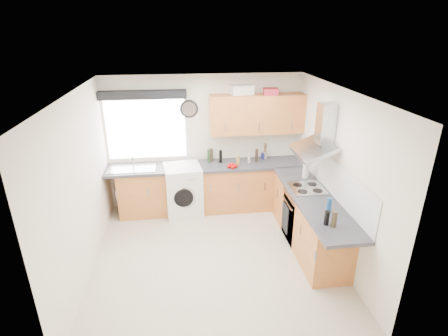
{
  "coord_description": "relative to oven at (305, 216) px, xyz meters",
  "views": [
    {
      "loc": [
        -0.42,
        -4.43,
        3.29
      ],
      "look_at": [
        0.25,
        0.85,
        1.1
      ],
      "focal_mm": 28.0,
      "sensor_mm": 36.0,
      "label": 1
    }
  ],
  "objects": [
    {
      "name": "base_cab_right",
      "position": [
        0.01,
        -0.15,
        0.01
      ],
      "size": [
        0.58,
        2.1,
        0.86
      ],
      "primitive_type": "cube",
      "color": "#AF632D",
      "rests_on": "ground_plane"
    },
    {
      "name": "base_cab_back",
      "position": [
        -1.6,
        1.21,
        0.01
      ],
      "size": [
        3.0,
        0.58,
        0.86
      ],
      "primitive_type": "cube",
      "color": "#AF632D",
      "rests_on": "ground_plane"
    },
    {
      "name": "bottle_1",
      "position": [
        -0.13,
        -1.05,
        0.58
      ],
      "size": [
        0.07,
        0.07,
        0.19
      ],
      "primitive_type": "cylinder",
      "color": "black",
      "rests_on": "worktop_right"
    },
    {
      "name": "utensil_pot",
      "position": [
        -0.35,
        1.4,
        0.55
      ],
      "size": [
        0.11,
        0.11,
        0.13
      ],
      "primitive_type": "cylinder",
      "rotation": [
        0.0,
        0.0,
        0.3
      ],
      "color": "gray",
      "rests_on": "worktop_back"
    },
    {
      "name": "window",
      "position": [
        -2.55,
        1.49,
        1.12
      ],
      "size": [
        1.4,
        0.02,
        1.1
      ],
      "primitive_type": "cube",
      "color": "white",
      "rests_on": "wall_back"
    },
    {
      "name": "wall_back",
      "position": [
        -1.5,
        1.5,
        0.82
      ],
      "size": [
        3.6,
        0.02,
        2.5
      ],
      "primitive_type": "cube",
      "color": "silver",
      "rests_on": "ground_plane"
    },
    {
      "name": "sink",
      "position": [
        -2.83,
        1.2,
        0.52
      ],
      "size": [
        0.84,
        0.46,
        0.1
      ],
      "primitive_type": null,
      "color": "#A6ACB4",
      "rests_on": "worktop_back"
    },
    {
      "name": "jar_3",
      "position": [
        -1.45,
        1.33,
        0.61
      ],
      "size": [
        0.04,
        0.04,
        0.25
      ],
      "primitive_type": "cylinder",
      "color": "#1B4C21",
      "rests_on": "worktop_back"
    },
    {
      "name": "casserole",
      "position": [
        -0.83,
        1.42,
        1.81
      ],
      "size": [
        0.43,
        0.34,
        0.16
      ],
      "primitive_type": "cube",
      "rotation": [
        0.0,
        0.0,
        0.17
      ],
      "color": "white",
      "rests_on": "upper_cabinets"
    },
    {
      "name": "wall_right",
      "position": [
        0.3,
        -0.3,
        0.82
      ],
      "size": [
        0.02,
        3.6,
        2.5
      ],
      "primitive_type": "cube",
      "color": "silver",
      "rests_on": "ground_plane"
    },
    {
      "name": "ground_plane",
      "position": [
        -1.5,
        -0.3,
        -0.42
      ],
      "size": [
        3.6,
        3.6,
        0.0
      ],
      "primitive_type": "plane",
      "color": "beige"
    },
    {
      "name": "worktop_right",
      "position": [
        0.0,
        -0.3,
        0.46
      ],
      "size": [
        0.62,
        2.42,
        0.05
      ],
      "primitive_type": "cube",
      "color": "#302F35",
      "rests_on": "base_cab_right"
    },
    {
      "name": "wall_front",
      "position": [
        -1.5,
        -2.1,
        0.82
      ],
      "size": [
        3.6,
        0.02,
        2.5
      ],
      "primitive_type": "cube",
      "color": "silver",
      "rests_on": "ground_plane"
    },
    {
      "name": "ceiling",
      "position": [
        -1.5,
        -0.3,
        2.08
      ],
      "size": [
        3.6,
        3.6,
        0.02
      ],
      "primitive_type": "cube",
      "color": "white",
      "rests_on": "wall_back"
    },
    {
      "name": "base_cab_corner",
      "position": [
        0.0,
        1.2,
        0.01
      ],
      "size": [
        0.6,
        0.6,
        0.86
      ],
      "primitive_type": "cube",
      "color": "#AF632D",
      "rests_on": "ground_plane"
    },
    {
      "name": "jar_2",
      "position": [
        -0.7,
        1.21,
        0.57
      ],
      "size": [
        0.06,
        0.06,
        0.17
      ],
      "primitive_type": "cylinder",
      "color": "#A69D8D",
      "rests_on": "worktop_back"
    },
    {
      "name": "wall_left",
      "position": [
        -3.3,
        -0.3,
        0.82
      ],
      "size": [
        0.02,
        3.6,
        2.5
      ],
      "primitive_type": "cube",
      "color": "silver",
      "rests_on": "ground_plane"
    },
    {
      "name": "hob_plate",
      "position": [
        0.0,
        0.0,
        0.49
      ],
      "size": [
        0.52,
        0.52,
        0.01
      ],
      "primitive_type": "cube",
      "color": "#A6ACB4",
      "rests_on": "worktop_right"
    },
    {
      "name": "upper_cabinets",
      "position": [
        -0.55,
        1.32,
        1.38
      ],
      "size": [
        1.7,
        0.35,
        0.7
      ],
      "primitive_type": "cube",
      "color": "#AF632D",
      "rests_on": "wall_back"
    },
    {
      "name": "jar_6",
      "position": [
        -0.92,
        1.14,
        0.58
      ],
      "size": [
        0.07,
        0.07,
        0.18
      ],
      "primitive_type": "cylinder",
      "color": "olive",
      "rests_on": "worktop_back"
    },
    {
      "name": "storage_box",
      "position": [
        -0.34,
        1.26,
        1.78
      ],
      "size": [
        0.28,
        0.24,
        0.12
      ],
      "primitive_type": "cube",
      "rotation": [
        0.0,
        0.0,
        -0.13
      ],
      "color": "maroon",
      "rests_on": "upper_cabinets"
    },
    {
      "name": "window_blind",
      "position": [
        -2.55,
        1.4,
        1.76
      ],
      "size": [
        1.5,
        0.18,
        0.14
      ],
      "primitive_type": "cube",
      "color": "black",
      "rests_on": "wall_back"
    },
    {
      "name": "kitchen_roll",
      "position": [
        0.12,
        0.44,
        0.6
      ],
      "size": [
        0.12,
        0.12,
        0.24
      ],
      "primitive_type": "cylinder",
      "rotation": [
        0.0,
        0.0,
        -0.16
      ],
      "color": "white",
      "rests_on": "worktop_right"
    },
    {
      "name": "washing_machine",
      "position": [
        -1.94,
        1.1,
        0.05
      ],
      "size": [
        0.71,
        0.69,
        0.94
      ],
      "primitive_type": "cube",
      "rotation": [
        0.0,
        0.0,
        0.12
      ],
      "color": "white",
      "rests_on": "ground_plane"
    },
    {
      "name": "worktop_back",
      "position": [
        -1.5,
        1.2,
        0.46
      ],
      "size": [
        3.6,
        0.62,
        0.05
      ],
      "primitive_type": "cube",
      "color": "#302F35",
      "rests_on": "base_cab_back"
    },
    {
      "name": "splashback",
      "position": [
        0.29,
        0.0,
        0.75
      ],
      "size": [
        0.01,
        3.0,
        0.54
      ],
      "primitive_type": "cube",
      "color": "white",
      "rests_on": "wall_right"
    },
    {
      "name": "wall_clock",
      "position": [
        -1.76,
        1.48,
        1.47
      ],
      "size": [
        0.33,
        0.04,
        0.33
      ],
      "primitive_type": "cylinder",
      "rotation": [
        1.57,
        0.0,
        0.0
      ],
      "color": "black",
      "rests_on": "wall_back"
    },
    {
      "name": "jar_4",
      "position": [
        -0.4,
        1.37,
        0.54
      ],
      "size": [
        0.07,
        0.07,
        0.12
      ],
      "primitive_type": "cylinder",
      "color": "navy",
      "rests_on": "worktop_back"
    },
    {
      "name": "bottle_2",
      "position": [
        -0.05,
        -1.11,
        0.59
      ],
      "size": [
        0.07,
        0.07,
        0.22
      ],
      "primitive_type": "cylinder",
      "color": "#3E3322",
      "rests_on": "worktop_right"
    },
    {
      "name": "tomato_cluster",
      "position": [
        -1.04,
        1.0,
        0.52
      ],
      "size": [
        0.17,
        0.17,
        0.07
      ],
      "primitive_type": null,
      "rotation": [
        0.0,
        0.0,
        0.04
      ],
      "color": "#C50403",
      "rests_on": "worktop_back"
    },
    {
      "name": "bottle_0",
      "position": [
        0.03,
        -0.74,
        0.59
      ],
      "size": [
        0.07,
        0.07,
        0.21
      ],
      "primitive_type": "cylinder",
      "color": "navy",
      "rests_on": "worktop_right"
    },
    {
      "name": "jar_0",
      "position": [
        -1.22,
        1.29,
        0.6
      ],
      "size": [
        0.06,
        0.06,
        0.24
      ],
      "primitive_type": "cylinder",
      "color": "black",
      "rests_on": "worktop_back"
    },
    {
      "name": "jar_1",
      "position": [
        -1.39,
        1.38,
        0.61
      ],
      "size": [
        0.07,
        0.07,
        0.25
      ],
      "primitive_type": "cylinder",
      "color": "#3B3221",
      "rests_on": "worktop_back"
    },
    {
      "name": "jar_5",
      "position": [
        -0.55,
        1.24,
        0.61
      ],
      "size": [
        0.05,
        0.05,
        0.25
      ],
      "primitive_type": "cylinder",
      "color": "#2E231A",
      "rests_on": "worktop_back"
    },
    {
      "name": "oven",
      "position": [
        0.0,
        0.0,
        0.0
      ],
      "size": [
        0.56,
        0.58,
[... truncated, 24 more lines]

